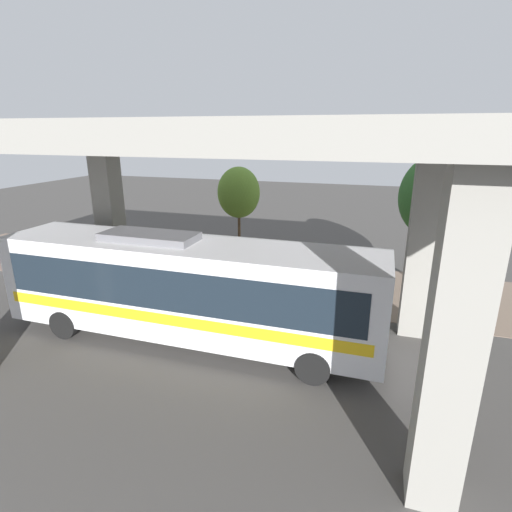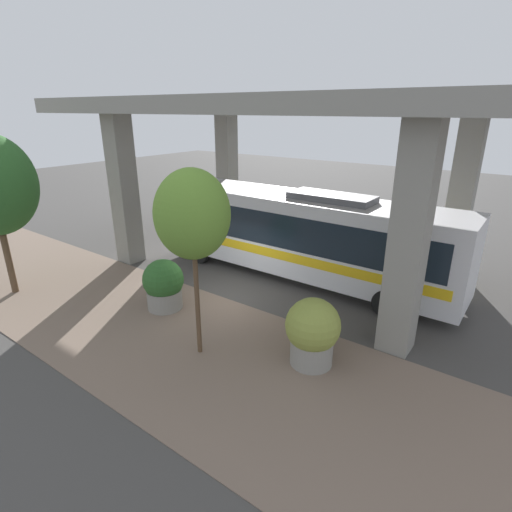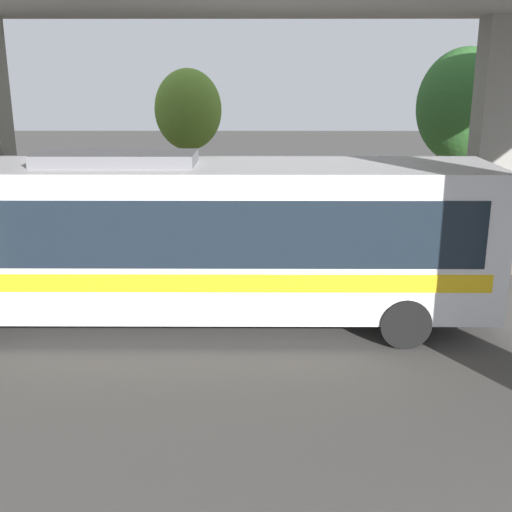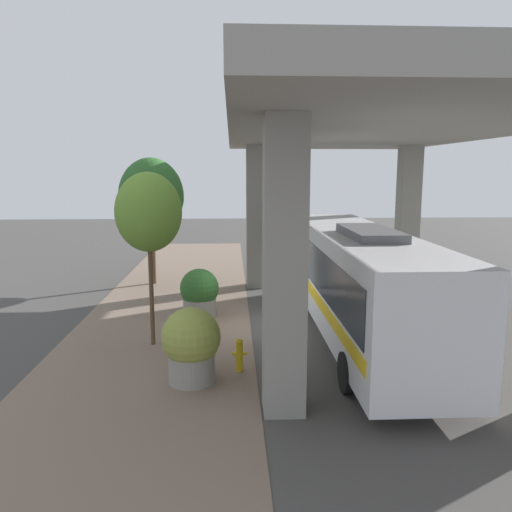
% 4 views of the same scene
% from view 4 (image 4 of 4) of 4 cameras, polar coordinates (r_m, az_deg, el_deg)
% --- Properties ---
extents(ground_plane, '(80.00, 80.00, 0.00)m').
position_cam_4_polar(ground_plane, '(17.34, -0.63, -8.07)').
color(ground_plane, '#474442').
rests_on(ground_plane, ground).
extents(sidewalk_strip, '(6.00, 40.00, 0.02)m').
position_cam_4_polar(sidewalk_strip, '(17.49, -10.59, -8.05)').
color(sidewalk_strip, '#7A6656').
rests_on(sidewalk_strip, ground).
extents(overpass, '(9.40, 20.22, 7.04)m').
position_cam_4_polar(overpass, '(17.17, 13.13, 12.47)').
color(overpass, gray).
rests_on(overpass, ground).
extents(bus, '(2.74, 12.70, 3.65)m').
position_cam_4_polar(bus, '(16.20, 11.49, -2.29)').
color(bus, silver).
rests_on(bus, ground).
extents(fire_hydrant, '(0.40, 0.19, 0.92)m').
position_cam_4_polar(fire_hydrant, '(13.51, -1.91, -11.23)').
color(fire_hydrant, gold).
rests_on(fire_hydrant, ground).
extents(planter_front, '(1.41, 1.41, 1.80)m').
position_cam_4_polar(planter_front, '(18.31, -6.47, -4.26)').
color(planter_front, gray).
rests_on(planter_front, ground).
extents(planter_middle, '(1.49, 1.49, 1.94)m').
position_cam_4_polar(planter_middle, '(12.79, -7.41, -10.00)').
color(planter_middle, gray).
rests_on(planter_middle, ground).
extents(street_tree_near, '(1.97, 1.97, 5.27)m').
position_cam_4_polar(street_tree_near, '(15.11, -12.18, 4.87)').
color(street_tree_near, brown).
rests_on(street_tree_near, ground).
extents(street_tree_far, '(2.99, 2.99, 5.91)m').
position_cam_4_polar(street_tree_far, '(23.70, -11.87, 6.61)').
color(street_tree_far, brown).
rests_on(street_tree_far, ground).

